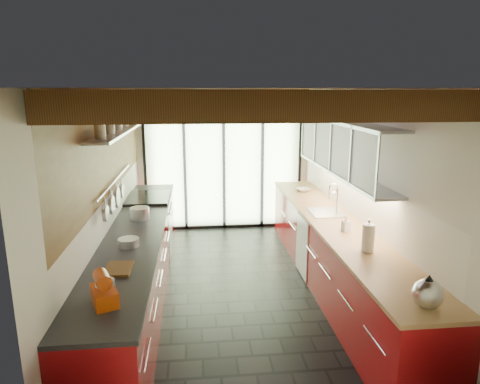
{
  "coord_description": "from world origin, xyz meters",
  "views": [
    {
      "loc": [
        -0.51,
        -5.15,
        2.59
      ],
      "look_at": [
        0.06,
        0.4,
        1.25
      ],
      "focal_mm": 32.0,
      "sensor_mm": 36.0,
      "label": 1
    }
  ],
  "objects": [
    {
      "name": "ground",
      "position": [
        0.0,
        0.0,
        0.0
      ],
      "size": [
        5.5,
        5.5,
        0.0
      ],
      "primitive_type": "plane",
      "color": "black",
      "rests_on": "ground"
    },
    {
      "name": "room_shell",
      "position": [
        0.0,
        0.0,
        1.65
      ],
      "size": [
        5.5,
        5.5,
        5.5
      ],
      "color": "silver",
      "rests_on": "ground"
    },
    {
      "name": "ceiling_beams",
      "position": [
        -0.0,
        0.38,
        2.46
      ],
      "size": [
        3.14,
        5.06,
        4.9
      ],
      "color": "#593316",
      "rests_on": "ground"
    },
    {
      "name": "glass_door",
      "position": [
        0.0,
        2.69,
        1.66
      ],
      "size": [
        2.95,
        0.1,
        2.9
      ],
      "color": "#C6EAAD",
      "rests_on": "ground"
    },
    {
      "name": "left_counter",
      "position": [
        -1.28,
        0.0,
        0.46
      ],
      "size": [
        0.68,
        5.0,
        0.92
      ],
      "color": "maroon",
      "rests_on": "ground"
    },
    {
      "name": "range_stove",
      "position": [
        -1.28,
        1.45,
        0.47
      ],
      "size": [
        0.66,
        0.9,
        0.97
      ],
      "color": "silver",
      "rests_on": "ground"
    },
    {
      "name": "right_counter",
      "position": [
        1.27,
        0.0,
        0.46
      ],
      "size": [
        0.68,
        5.0,
        0.92
      ],
      "color": "maroon",
      "rests_on": "ground"
    },
    {
      "name": "sink_assembly",
      "position": [
        1.29,
        0.4,
        0.96
      ],
      "size": [
        0.45,
        0.52,
        0.43
      ],
      "color": "silver",
      "rests_on": "right_counter"
    },
    {
      "name": "upper_cabinets_right",
      "position": [
        1.43,
        0.3,
        1.85
      ],
      "size": [
        0.34,
        3.0,
        3.0
      ],
      "color": "silver",
      "rests_on": "ground"
    },
    {
      "name": "left_wall_fixtures",
      "position": [
        -1.47,
        0.14,
        1.88
      ],
      "size": [
        0.28,
        2.6,
        0.96
      ],
      "color": "silver",
      "rests_on": "ground"
    },
    {
      "name": "stand_mixer",
      "position": [
        -1.27,
        -1.92,
        1.03
      ],
      "size": [
        0.28,
        0.35,
        0.28
      ],
      "color": "#D04610",
      "rests_on": "left_counter"
    },
    {
      "name": "pot_large",
      "position": [
        -1.27,
        0.36,
        1.0
      ],
      "size": [
        0.33,
        0.33,
        0.16
      ],
      "primitive_type": "cylinder",
      "rotation": [
        0.0,
        0.0,
        -0.37
      ],
      "color": "silver",
      "rests_on": "left_counter"
    },
    {
      "name": "pot_small",
      "position": [
        -1.27,
        -0.64,
        0.96
      ],
      "size": [
        0.3,
        0.3,
        0.09
      ],
      "primitive_type": "cylinder",
      "rotation": [
        0.0,
        0.0,
        0.39
      ],
      "color": "silver",
      "rests_on": "left_counter"
    },
    {
      "name": "cutting_board",
      "position": [
        -1.27,
        -1.29,
        0.93
      ],
      "size": [
        0.25,
        0.35,
        0.03
      ],
      "primitive_type": "cube",
      "rotation": [
        0.0,
        0.0,
        -0.02
      ],
      "color": "brown",
      "rests_on": "left_counter"
    },
    {
      "name": "kettle",
      "position": [
        1.27,
        -2.25,
        1.04
      ],
      "size": [
        0.31,
        0.33,
        0.28
      ],
      "color": "silver",
      "rests_on": "right_counter"
    },
    {
      "name": "paper_towel",
      "position": [
        1.27,
        -1.06,
        1.07
      ],
      "size": [
        0.15,
        0.15,
        0.35
      ],
      "color": "white",
      "rests_on": "right_counter"
    },
    {
      "name": "soap_bottle",
      "position": [
        1.27,
        -0.39,
        1.01
      ],
      "size": [
        0.1,
        0.1,
        0.19
      ],
      "primitive_type": "imported",
      "rotation": [
        0.0,
        0.0,
        0.23
      ],
      "color": "silver",
      "rests_on": "right_counter"
    },
    {
      "name": "bowl",
      "position": [
        1.27,
        1.7,
        0.95
      ],
      "size": [
        0.28,
        0.28,
        0.06
      ],
      "primitive_type": "imported",
      "rotation": [
        0.0,
        0.0,
        0.28
      ],
      "color": "silver",
      "rests_on": "right_counter"
    }
  ]
}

